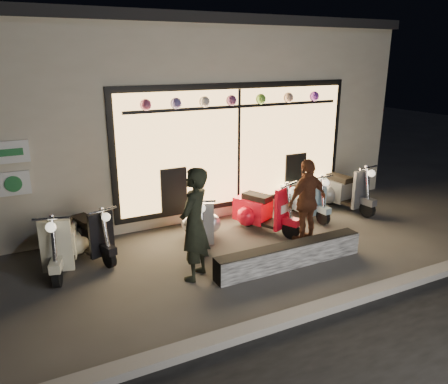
# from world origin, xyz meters

# --- Properties ---
(ground) EXTENTS (40.00, 40.00, 0.00)m
(ground) POSITION_xyz_m (0.00, 0.00, 0.00)
(ground) COLOR #383533
(ground) RESTS_ON ground
(kerb) EXTENTS (40.00, 0.25, 0.12)m
(kerb) POSITION_xyz_m (0.00, -2.00, 0.06)
(kerb) COLOR slate
(kerb) RESTS_ON ground
(shop_building) EXTENTS (10.20, 6.23, 4.20)m
(shop_building) POSITION_xyz_m (0.00, 4.98, 2.10)
(shop_building) COLOR beige
(shop_building) RESTS_ON ground
(graffiti_barrier) EXTENTS (2.74, 0.28, 0.40)m
(graffiti_barrier) POSITION_xyz_m (0.39, -0.65, 0.20)
(graffiti_barrier) COLOR black
(graffiti_barrier) RESTS_ON ground
(scooter_silver) EXTENTS (0.79, 1.35, 0.98)m
(scooter_silver) POSITION_xyz_m (-0.50, 1.01, 0.39)
(scooter_silver) COLOR black
(scooter_silver) RESTS_ON ground
(scooter_red) EXTENTS (0.86, 1.43, 1.05)m
(scooter_red) POSITION_xyz_m (0.78, 1.01, 0.42)
(scooter_red) COLOR black
(scooter_red) RESTS_ON ground
(scooter_black) EXTENTS (0.71, 1.36, 0.97)m
(scooter_black) POSITION_xyz_m (-2.55, 1.35, 0.39)
(scooter_black) COLOR black
(scooter_black) RESTS_ON ground
(scooter_cream) EXTENTS (0.73, 1.49, 1.06)m
(scooter_cream) POSITION_xyz_m (-2.99, 1.14, 0.43)
(scooter_cream) COLOR black
(scooter_cream) RESTS_ON ground
(scooter_blue) EXTENTS (0.51, 1.39, 0.99)m
(scooter_blue) POSITION_xyz_m (2.07, 1.33, 0.40)
(scooter_blue) COLOR black
(scooter_blue) RESTS_ON ground
(scooter_grey) EXTENTS (0.61, 1.52, 1.08)m
(scooter_grey) POSITION_xyz_m (3.16, 1.30, 0.43)
(scooter_grey) COLOR black
(scooter_grey) RESTS_ON ground
(man) EXTENTS (0.78, 0.76, 1.81)m
(man) POSITION_xyz_m (-1.18, -0.28, 0.91)
(man) COLOR black
(man) RESTS_ON ground
(woman) EXTENTS (0.99, 0.54, 1.61)m
(woman) POSITION_xyz_m (1.27, 0.09, 0.80)
(woman) COLOR #5A2F1C
(woman) RESTS_ON ground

